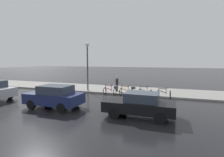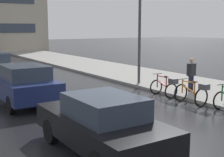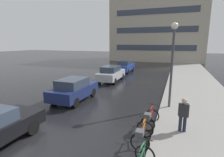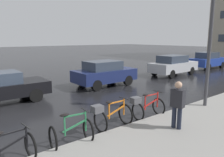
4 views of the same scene
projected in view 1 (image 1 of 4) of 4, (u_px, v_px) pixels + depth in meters
The scene contains 10 objects.
ground_plane at pixel (139, 107), 12.36m from camera, with size 140.00×140.00×0.00m, color black.
sidewalk_kerb at pixel (67, 87), 21.30m from camera, with size 4.80×60.00×0.14m, color gray.
bicycle_nearest at pixel (164, 94), 15.17m from camera, with size 0.79×1.16×0.93m.
bicycle_second at pixel (145, 93), 15.71m from camera, with size 0.81×1.16×0.98m.
bicycle_third at pixel (128, 91), 15.98m from camera, with size 0.75×1.39×0.97m.
bicycle_farthest at pixel (111, 90), 16.57m from camera, with size 0.76×1.41×0.98m.
car_black at pixel (140, 104), 10.13m from camera, with size 1.79×4.07×1.44m.
car_navy at pixel (54, 96), 12.06m from camera, with size 1.90×3.88×1.57m.
pedestrian at pixel (117, 83), 17.83m from camera, with size 0.43×0.30×1.66m.
streetlamp at pixel (87, 59), 17.93m from camera, with size 0.40×0.40×5.09m.
Camera 1 is at (-12.04, -2.20, 3.29)m, focal length 28.00 mm.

